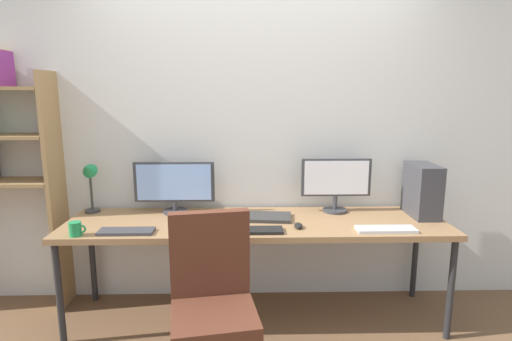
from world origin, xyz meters
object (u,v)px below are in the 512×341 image
office_chair (213,323)px  laptop_closed (268,217)px  monitor_left (174,185)px  coffee_mug (76,229)px  keyboard_right (386,229)px  computer_mouse (298,226)px  monitor_right (336,182)px  desk_lamp (89,178)px  keyboard_center (257,230)px  keyboard_left (126,231)px  pc_tower (422,190)px  desk (256,227)px

office_chair → laptop_closed: (0.34, 0.77, 0.35)m
monitor_left → coffee_mug: monitor_left is taller
keyboard_right → computer_mouse: (-0.56, 0.07, 0.01)m
laptop_closed → keyboard_right: bearing=-14.4°
monitor_right → desk_lamp: (-1.82, 0.01, 0.04)m
monitor_left → keyboard_center: 0.77m
keyboard_center → computer_mouse: 0.29m
keyboard_left → computer_mouse: size_ratio=3.65×
pc_tower → keyboard_center: pc_tower is taller
monitor_right → desk: bearing=-160.5°
keyboard_right → laptop_closed: laptop_closed is taller
desk → office_chair: office_chair is taller
keyboard_center → coffee_mug: size_ratio=3.17×
pc_tower → computer_mouse: (-0.93, -0.26, -0.17)m
monitor_left → monitor_right: monitor_right is taller
office_chair → monitor_right: size_ratio=1.91×
desk_lamp → keyboard_center: desk_lamp is taller
desk_lamp → keyboard_right: bearing=-12.3°
desk_lamp → laptop_closed: (1.31, -0.17, -0.26)m
keyboard_left → keyboard_center: same height
monitor_right → desk_lamp: bearing=179.8°
desk → keyboard_left: 0.87m
monitor_right → coffee_mug: monitor_right is taller
computer_mouse → keyboard_right: bearing=-7.1°
office_chair → coffee_mug: (-0.89, 0.45, 0.38)m
desk_lamp → laptop_closed: bearing=-7.5°
keyboard_left → coffee_mug: 0.31m
desk → computer_mouse: (0.28, -0.16, 0.06)m
laptop_closed → pc_tower: bearing=8.5°
keyboard_right → keyboard_left: bearing=180.0°
pc_tower → monitor_left: bearing=176.4°
computer_mouse → desk_lamp: bearing=165.8°
pc_tower → laptop_closed: 1.13m
office_chair → desk_lamp: desk_lamp is taller
keyboard_center → laptop_closed: bearing=72.2°
keyboard_right → coffee_mug: size_ratio=3.63×
pc_tower → keyboard_right: 0.52m
office_chair → computer_mouse: (0.53, 0.57, 0.35)m
keyboard_right → computer_mouse: size_ratio=4.00×
desk → keyboard_center: 0.24m
desk → laptop_closed: bearing=27.4°
keyboard_right → monitor_right: bearing=118.5°
keyboard_center → keyboard_right: bearing=0.0°
desk_lamp → coffee_mug: bearing=-80.3°
laptop_closed → computer_mouse: bearing=-41.8°
pc_tower → keyboard_left: 2.08m
desk_lamp → monitor_right: bearing=-0.2°
desk → desk_lamp: (-1.22, 0.22, 0.32)m
keyboard_left → laptop_closed: 0.97m
monitor_left → laptop_closed: size_ratio=1.85×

